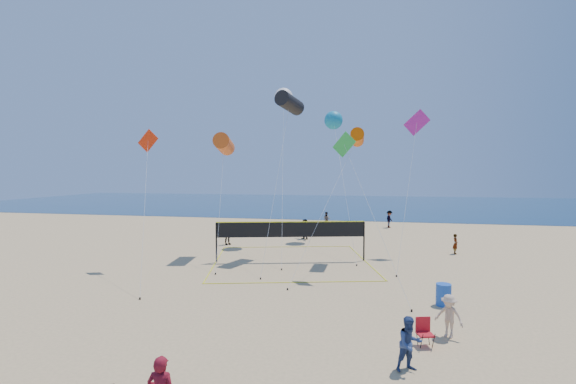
# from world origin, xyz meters

# --- Properties ---
(ground) EXTENTS (120.00, 120.00, 0.00)m
(ground) POSITION_xyz_m (0.00, 0.00, 0.00)
(ground) COLOR tan
(ground) RESTS_ON ground
(ocean) EXTENTS (140.00, 50.00, 0.03)m
(ocean) POSITION_xyz_m (0.00, 62.00, 0.01)
(ocean) COLOR navy
(ocean) RESTS_ON ground
(bystander_a) EXTENTS (0.99, 0.90, 1.65)m
(bystander_a) POSITION_xyz_m (5.21, 1.74, 0.82)
(bystander_a) COLOR navy
(bystander_a) RESTS_ON ground
(bystander_b) EXTENTS (1.16, 1.01, 1.55)m
(bystander_b) POSITION_xyz_m (6.89, 4.47, 0.78)
(bystander_b) COLOR #CFAA8A
(bystander_b) RESTS_ON ground
(far_person_0) EXTENTS (1.09, 1.12, 1.89)m
(far_person_0) POSITION_xyz_m (-7.11, 19.70, 0.94)
(far_person_0) COLOR gray
(far_person_0) RESTS_ON ground
(far_person_1) EXTENTS (1.58, 1.52, 1.79)m
(far_person_1) POSITION_xyz_m (-1.29, 23.57, 0.90)
(far_person_1) COLOR gray
(far_person_1) RESTS_ON ground
(far_person_2) EXTENTS (0.36, 0.54, 1.46)m
(far_person_2) POSITION_xyz_m (10.41, 19.54, 0.73)
(far_person_2) COLOR gray
(far_person_2) RESTS_ON ground
(far_person_3) EXTENTS (0.77, 0.60, 1.59)m
(far_person_3) POSITION_xyz_m (-0.11, 31.83, 0.79)
(far_person_3) COLOR gray
(far_person_3) RESTS_ON ground
(far_person_4) EXTENTS (1.08, 1.35, 1.83)m
(far_person_4) POSITION_xyz_m (6.57, 32.24, 0.92)
(far_person_4) COLOR gray
(far_person_4) RESTS_ON ground
(camp_chair) EXTENTS (0.62, 0.73, 1.06)m
(camp_chair) POSITION_xyz_m (5.91, 3.60, 0.53)
(camp_chair) COLOR red
(camp_chair) RESTS_ON ground
(trash_barrel) EXTENTS (0.76, 0.76, 0.98)m
(trash_barrel) POSITION_xyz_m (7.36, 7.91, 0.49)
(trash_barrel) COLOR blue
(trash_barrel) RESTS_ON ground
(volleyball_net) EXTENTS (12.12, 12.01, 2.69)m
(volleyball_net) POSITION_xyz_m (-0.90, 14.90, 1.86)
(volleyball_net) COLOR black
(volleyball_net) RESTS_ON ground
(kite_0) EXTENTS (2.18, 6.61, 8.67)m
(kite_0) POSITION_xyz_m (-5.92, 15.96, 7.92)
(kite_0) COLOR #D55216
(kite_0) RESTS_ON ground
(kite_1) EXTENTS (1.79, 7.94, 11.52)m
(kite_1) POSITION_xyz_m (-1.35, 16.86, 10.80)
(kite_1) COLOR black
(kite_1) RESTS_ON ground
(kite_2) EXTENTS (3.77, 8.37, 8.83)m
(kite_2) POSITION_xyz_m (3.36, 16.02, 8.24)
(kite_2) COLOR #E35401
(kite_2) RESTS_ON ground
(kite_3) EXTENTS (3.84, 6.20, 8.64)m
(kite_3) POSITION_xyz_m (-9.24, 11.60, 7.36)
(kite_3) COLOR red
(kite_3) RESTS_ON ground
(kite_4) EXTENTS (3.92, 5.86, 8.28)m
(kite_4) POSITION_xyz_m (2.90, 11.95, 7.04)
(kite_4) COLOR green
(kite_4) RESTS_ON ground
(kite_5) EXTENTS (2.85, 7.20, 10.51)m
(kite_5) POSITION_xyz_m (7.47, 19.04, 9.11)
(kite_5) COLOR #B9219C
(kite_5) RESTS_ON ground
(kite_6) EXTENTS (2.67, 9.97, 12.93)m
(kite_6) POSITION_xyz_m (-2.79, 21.62, 12.16)
(kite_6) COLOR white
(kite_6) RESTS_ON ground
(kite_7) EXTENTS (3.33, 10.83, 11.32)m
(kite_7) POSITION_xyz_m (1.15, 24.29, 10.51)
(kite_7) COLOR #1384AE
(kite_7) RESTS_ON ground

